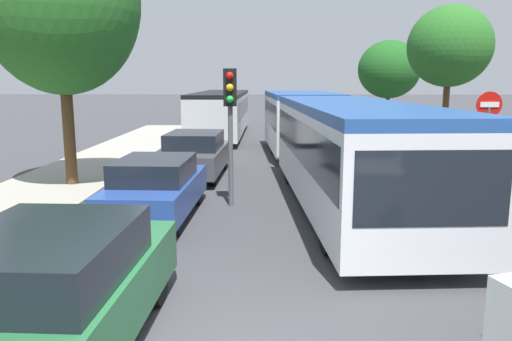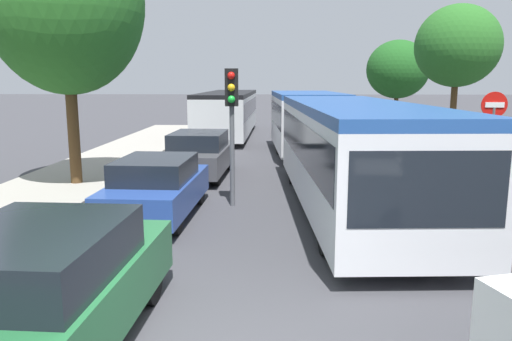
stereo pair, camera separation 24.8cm
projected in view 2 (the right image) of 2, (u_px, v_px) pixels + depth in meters
The scene contains 11 objects.
kerb_strip_left at pixel (88, 171), 16.98m from camera, with size 3.20×32.88×0.14m, color #9E998E.
articulated_bus at pixel (328, 132), 15.66m from camera, with size 3.68×17.63×2.60m.
city_bus_rear at pixel (229, 111), 27.84m from camera, with size 2.66×11.38×2.44m.
queued_car_green at pixel (41, 292), 5.62m from camera, with size 2.05×4.52×1.55m.
queued_car_blue at pixel (157, 187), 11.43m from camera, with size 1.85×4.08×1.40m.
queued_car_graphite at pixel (199, 154), 16.22m from camera, with size 1.95×4.29×1.47m.
traffic_light at pixel (232, 106), 12.13m from camera, with size 0.33×0.37×3.40m.
no_entry_sign at pixel (492, 127), 13.46m from camera, with size 0.70×0.08×2.82m.
tree_left_mid at pixel (65, 1), 13.80m from camera, with size 4.36×4.36×7.87m.
tree_right_mid at pixel (458, 48), 21.05m from camera, with size 3.54×3.54×6.25m.
tree_right_far at pixel (398, 69), 30.55m from camera, with size 3.79×3.79×5.51m.
Camera 2 is at (0.60, -5.03, 3.15)m, focal length 35.00 mm.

